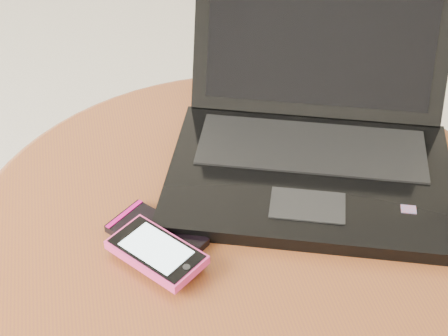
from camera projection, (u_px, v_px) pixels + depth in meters
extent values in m
cylinder|color=brown|center=(251.00, 235.00, 0.84)|extent=(0.67, 0.67, 0.03)
torus|color=brown|center=(251.00, 235.00, 0.84)|extent=(0.70, 0.70, 0.03)
cube|color=black|center=(309.00, 177.00, 0.88)|extent=(0.42, 0.36, 0.02)
cube|color=black|center=(311.00, 147.00, 0.91)|extent=(0.32, 0.21, 0.00)
cube|color=black|center=(308.00, 205.00, 0.82)|extent=(0.10, 0.08, 0.00)
cube|color=red|center=(409.00, 209.00, 0.82)|extent=(0.02, 0.02, 0.00)
cube|color=black|center=(321.00, 37.00, 0.94)|extent=(0.36, 0.21, 0.20)
cube|color=black|center=(321.00, 38.00, 0.93)|extent=(0.31, 0.18, 0.17)
cube|color=black|center=(157.00, 235.00, 0.80)|extent=(0.12, 0.12, 0.01)
cube|color=#C00B71|center=(124.00, 214.00, 0.82)|extent=(0.05, 0.04, 0.00)
cube|color=#DD327D|center=(156.00, 252.00, 0.77)|extent=(0.11, 0.12, 0.01)
cube|color=black|center=(156.00, 249.00, 0.77)|extent=(0.10, 0.11, 0.00)
cube|color=silver|center=(156.00, 248.00, 0.76)|extent=(0.08, 0.09, 0.00)
cylinder|color=black|center=(186.00, 267.00, 0.74)|extent=(0.01, 0.01, 0.00)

